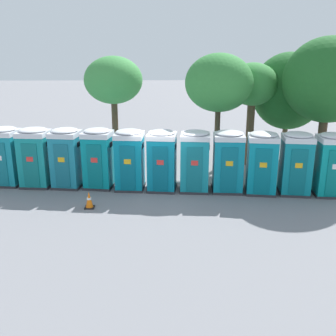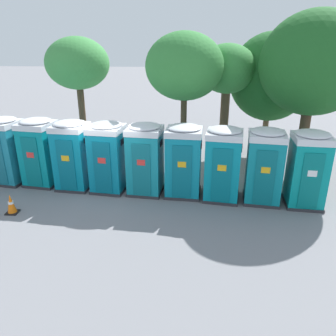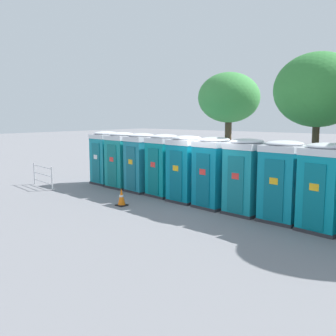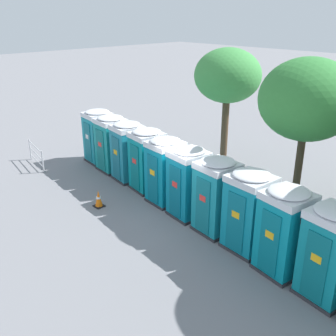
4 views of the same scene
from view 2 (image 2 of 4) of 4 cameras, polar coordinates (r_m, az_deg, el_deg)
name	(u,v)px [view 2 (image 2 of 4)]	position (r m, az deg, el deg)	size (l,w,h in m)	color
ground_plane	(112,187)	(12.55, -9.68, -3.27)	(120.00, 120.00, 0.00)	slate
portapotty_2	(6,150)	(13.83, -26.37, 2.78)	(1.34, 1.36, 2.54)	#2D2D33
portapotty_3	(40,152)	(13.14, -21.41, 2.66)	(1.34, 1.36, 2.54)	#2D2D33
portapotty_4	(73,155)	(12.41, -16.28, 2.24)	(1.27, 1.30, 2.54)	#2D2D33
portapotty_5	(108,157)	(11.89, -10.39, 1.93)	(1.32, 1.34, 2.54)	#2D2D33
portapotty_6	(145,159)	(11.54, -3.99, 1.65)	(1.32, 1.32, 2.54)	#2D2D33
portapotty_7	(184,160)	(11.35, 2.72, 1.33)	(1.33, 1.29, 2.54)	#2D2D33
portapotty_8	(223,164)	(11.19, 9.55, 0.76)	(1.37, 1.37, 2.54)	#2D2D33
portapotty_9	(264,166)	(11.32, 16.41, 0.39)	(1.35, 1.35, 2.54)	#2D2D33
portapotty_10	(307,169)	(11.53, 23.10, -0.11)	(1.26, 1.30, 2.54)	#2D2D33
street_tree_0	(78,64)	(16.75, -15.47, 17.03)	(2.99, 2.99, 5.36)	#4C3826
street_tree_1	(271,77)	(15.87, 17.48, 14.82)	(3.69, 3.69, 5.56)	brown
street_tree_2	(314,64)	(13.71, 24.12, 16.16)	(3.98, 3.98, 6.25)	#4C3826
street_tree_3	(184,67)	(13.55, 2.89, 17.17)	(3.11, 3.11, 5.53)	#4C3826
street_tree_4	(227,71)	(14.67, 10.26, 16.29)	(2.45, 2.45, 5.07)	brown
traffic_cone	(11,204)	(11.57, -25.66, -5.71)	(0.36, 0.36, 0.64)	black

